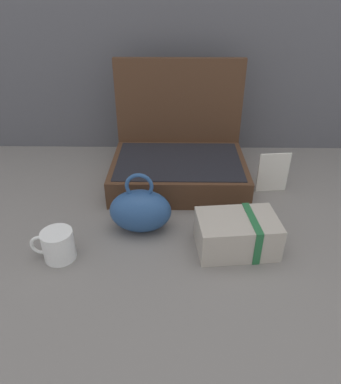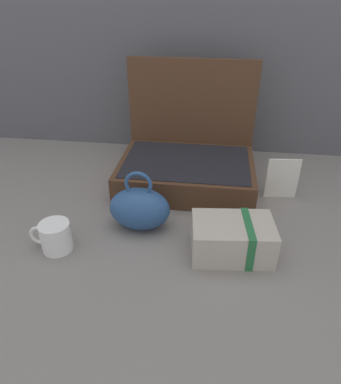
% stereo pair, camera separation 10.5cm
% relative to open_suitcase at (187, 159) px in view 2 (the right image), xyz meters
% --- Properties ---
extents(ground_plane, '(6.00, 6.00, 0.00)m').
position_rel_open_suitcase_xyz_m(ground_plane, '(-0.05, -0.26, -0.09)').
color(ground_plane, slate).
extents(open_suitcase, '(0.48, 0.36, 0.41)m').
position_rel_open_suitcase_xyz_m(open_suitcase, '(0.00, 0.00, 0.00)').
color(open_suitcase, '#4C301E').
rests_on(open_suitcase, ground_plane).
extents(teal_pouch_handbag, '(0.18, 0.12, 0.19)m').
position_rel_open_suitcase_xyz_m(teal_pouch_handbag, '(-0.11, -0.31, -0.02)').
color(teal_pouch_handbag, '#284C7F').
rests_on(teal_pouch_handbag, ground_plane).
extents(cream_toiletry_bag, '(0.23, 0.16, 0.10)m').
position_rel_open_suitcase_xyz_m(cream_toiletry_bag, '(0.16, -0.40, -0.04)').
color(cream_toiletry_bag, '#B2A899').
rests_on(cream_toiletry_bag, ground_plane).
extents(coffee_mug, '(0.12, 0.09, 0.09)m').
position_rel_open_suitcase_xyz_m(coffee_mug, '(-0.33, -0.44, -0.04)').
color(coffee_mug, white).
rests_on(coffee_mug, ground_plane).
extents(info_card_left, '(0.11, 0.02, 0.15)m').
position_rel_open_suitcase_xyz_m(info_card_left, '(0.33, -0.08, -0.01)').
color(info_card_left, silver).
rests_on(info_card_left, ground_plane).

